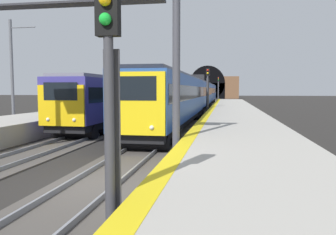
{
  "coord_description": "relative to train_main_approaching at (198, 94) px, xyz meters",
  "views": [
    {
      "loc": [
        -9.54,
        -3.83,
        2.88
      ],
      "look_at": [
        9.93,
        -0.46,
        1.25
      ],
      "focal_mm": 36.11,
      "sensor_mm": 36.0,
      "label": 1
    }
  ],
  "objects": [
    {
      "name": "railway_signal_far",
      "position": [
        36.03,
        -1.93,
        1.27
      ],
      "size": [
        0.39,
        0.38,
        5.94
      ],
      "rotation": [
        0.0,
        0.0,
        3.14
      ],
      "color": "#4C4C54",
      "rests_on": "ground_plane"
    },
    {
      "name": "tunnel_portal",
      "position": [
        66.12,
        2.31,
        1.36
      ],
      "size": [
        2.14,
        20.2,
        11.31
      ],
      "color": "brown",
      "rests_on": "ground_plane"
    },
    {
      "name": "train_adjacent_platform",
      "position": [
        -10.07,
        4.61,
        -0.1
      ],
      "size": [
        37.86,
        3.26,
        4.69
      ],
      "rotation": [
        0.0,
        0.0,
        3.12
      ],
      "color": "navy",
      "rests_on": "ground_plane"
    },
    {
      "name": "platform_right",
      "position": [
        -36.05,
        -4.51,
        -1.74
      ],
      "size": [
        112.0,
        4.57,
        1.09
      ],
      "primitive_type": "cube",
      "color": "#ADA89E",
      "rests_on": "ground_plane"
    },
    {
      "name": "railway_signal_near",
      "position": [
        -40.28,
        -1.93,
        0.64
      ],
      "size": [
        0.39,
        0.38,
        4.79
      ],
      "rotation": [
        0.0,
        0.0,
        3.14
      ],
      "color": "#38383D",
      "rests_on": "ground_plane"
    },
    {
      "name": "overhead_signal_gantry",
      "position": [
        -33.37,
        2.31,
        2.98
      ],
      "size": [
        0.7,
        8.93,
        6.91
      ],
      "color": "#3F3F47",
      "rests_on": "ground_plane"
    },
    {
      "name": "train_main_approaching",
      "position": [
        0.0,
        0.0,
        0.0
      ],
      "size": [
        63.45,
        2.98,
        4.9
      ],
      "rotation": [
        0.0,
        0.0,
        3.14
      ],
      "color": "#264C99",
      "rests_on": "ground_plane"
    },
    {
      "name": "ground_plane",
      "position": [
        -36.05,
        -0.0,
        -2.28
      ],
      "size": [
        320.0,
        320.0,
        0.0
      ],
      "primitive_type": "plane",
      "color": "#282623"
    },
    {
      "name": "catenary_mast_near",
      "position": [
        -22.84,
        11.77,
        1.82
      ],
      "size": [
        0.22,
        2.08,
        7.99
      ],
      "color": "#595B60",
      "rests_on": "ground_plane"
    },
    {
      "name": "platform_right_edge_strip",
      "position": [
        -36.05,
        -2.47,
        -1.19
      ],
      "size": [
        112.0,
        0.5,
        0.01
      ],
      "primitive_type": "cube",
      "color": "yellow",
      "rests_on": "platform_right"
    },
    {
      "name": "track_main_line",
      "position": [
        -36.05,
        -0.0,
        -2.24
      ],
      "size": [
        160.0,
        2.72,
        0.21
      ],
      "color": "#4C4742",
      "rests_on": "ground_plane"
    },
    {
      "name": "railway_signal_mid",
      "position": [
        -10.74,
        -1.93,
        0.69
      ],
      "size": [
        0.39,
        0.38,
        5.06
      ],
      "rotation": [
        0.0,
        0.0,
        3.14
      ],
      "color": "#38383D",
      "rests_on": "ground_plane"
    }
  ]
}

